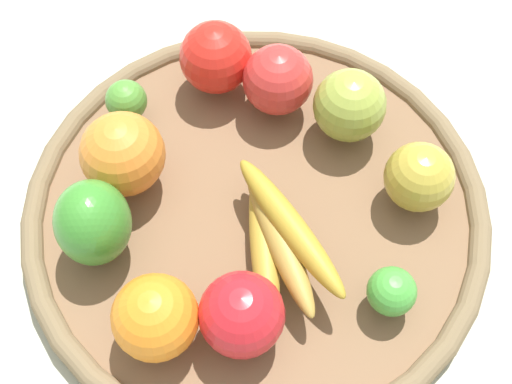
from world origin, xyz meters
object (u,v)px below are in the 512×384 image
apple_2 (419,177)px  orange_0 (155,317)px  banana_bunch (277,236)px  apple_3 (349,105)px  orange_1 (123,154)px  bell_pepper (93,223)px  apple_0 (216,57)px  lime_0 (392,291)px  lime_1 (126,100)px  apple_4 (278,80)px  apple_1 (242,314)px

apple_2 → orange_0: size_ratio=0.90×
banana_bunch → apple_3: (-0.00, 0.16, 0.01)m
orange_1 → bell_pepper: bell_pepper is taller
apple_0 → orange_0: (0.10, -0.27, -0.00)m
lime_0 → lime_1: size_ratio=1.03×
lime_1 → orange_0: orange_0 is taller
apple_4 → banana_bunch: bearing=-62.0°
apple_4 → apple_1: bearing=-68.8°
orange_0 → apple_0: bearing=110.4°
lime_0 → lime_1: lime_0 is taller
banana_bunch → apple_4: apple_4 is taller
apple_4 → apple_2: bearing=-12.1°
apple_1 → apple_2: 0.22m
lime_0 → apple_2: 0.12m
apple_3 → bell_pepper: 0.28m
apple_1 → apple_0: size_ratio=0.97×
banana_bunch → apple_3: 0.16m
apple_3 → apple_1: size_ratio=1.00×
apple_2 → lime_0: bearing=-78.6°
apple_2 → apple_4: bearing=167.9°
bell_pepper → lime_0: bell_pepper is taller
banana_bunch → bell_pepper: 0.17m
lime_0 → apple_2: (-0.02, 0.11, 0.01)m
apple_1 → bell_pepper: bearing=176.9°
apple_3 → apple_4: same height
apple_0 → orange_1: 0.15m
apple_1 → apple_0: (-0.16, 0.23, 0.00)m
apple_1 → apple_4: size_ratio=1.01×
banana_bunch → lime_0: bearing=0.8°
apple_1 → apple_0: apple_0 is taller
apple_4 → bell_pepper: bearing=-106.0°
apple_0 → orange_1: orange_1 is taller
lime_1 → apple_4: size_ratio=0.59×
apple_0 → apple_4: (0.07, 0.01, -0.00)m
orange_1 → bell_pepper: (0.02, -0.07, 0.00)m
apple_3 → apple_4: bearing=-176.0°
apple_3 → orange_1: orange_1 is taller
banana_bunch → apple_4: (-0.08, 0.15, 0.01)m
orange_1 → apple_4: size_ratio=1.12×
orange_1 → orange_0: size_ratio=1.10×
bell_pepper → apple_4: bearing=-47.3°
apple_2 → orange_0: (-0.14, -0.24, 0.00)m
apple_3 → apple_2: (0.09, -0.04, -0.00)m
lime_0 → bell_pepper: bearing=-163.3°
banana_bunch → orange_0: (-0.05, -0.12, 0.01)m
apple_0 → bell_pepper: (0.00, -0.22, 0.00)m
lime_0 → banana_bunch: bearing=-179.2°
apple_4 → lime_1: bearing=-145.6°
apple_1 → orange_1: orange_1 is taller
bell_pepper → apple_1: bearing=-124.5°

